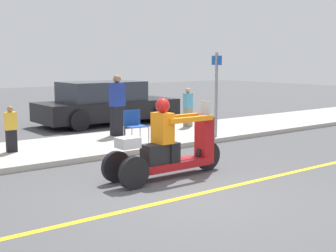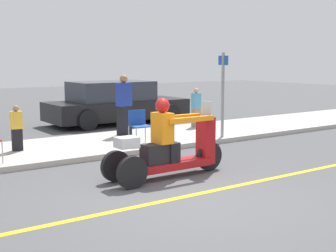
{
  "view_description": "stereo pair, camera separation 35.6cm",
  "coord_description": "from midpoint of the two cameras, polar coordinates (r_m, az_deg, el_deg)",
  "views": [
    {
      "loc": [
        -4.58,
        -5.46,
        2.14
      ],
      "look_at": [
        0.5,
        1.16,
        0.95
      ],
      "focal_mm": 50.0,
      "sensor_mm": 36.0,
      "label": 1
    },
    {
      "loc": [
        -4.3,
        -5.67,
        2.14
      ],
      "look_at": [
        0.5,
        1.16,
        0.95
      ],
      "focal_mm": 50.0,
      "sensor_mm": 36.0,
      "label": 2
    }
  ],
  "objects": [
    {
      "name": "spectator_by_tree",
      "position": [
        14.13,
        1.73,
        2.2
      ],
      "size": [
        0.31,
        0.22,
        1.17
      ],
      "color": "gray",
      "rests_on": "sidewalk_strip"
    },
    {
      "name": "parked_car_lot_left",
      "position": [
        15.76,
        -8.19,
        2.7
      ],
      "size": [
        4.74,
        2.03,
        1.42
      ],
      "color": "black",
      "rests_on": "ground"
    },
    {
      "name": "folding_chair_curbside",
      "position": [
        11.21,
        -5.05,
        0.31
      ],
      "size": [
        0.51,
        0.51,
        0.82
      ],
      "color": "#A5A8AD",
      "rests_on": "sidewalk_strip"
    },
    {
      "name": "ground_plane",
      "position": [
        7.44,
        1.04,
        -8.62
      ],
      "size": [
        60.0,
        60.0,
        0.0
      ],
      "primitive_type": "plane",
      "color": "#4C4C4F"
    },
    {
      "name": "lane_stripe",
      "position": [
        7.74,
        3.94,
        -7.93
      ],
      "size": [
        24.0,
        0.12,
        0.01
      ],
      "color": "gold",
      "rests_on": "ground"
    },
    {
      "name": "spectator_end_of_line",
      "position": [
        10.86,
        -19.49,
        -0.46
      ],
      "size": [
        0.25,
        0.16,
        1.02
      ],
      "color": "black",
      "rests_on": "sidewalk_strip"
    },
    {
      "name": "motorcycle_trike",
      "position": [
        8.5,
        -1.19,
        -2.85
      ],
      "size": [
        2.47,
        0.66,
        1.46
      ],
      "color": "black",
      "rests_on": "ground"
    },
    {
      "name": "street_sign",
      "position": [
        12.28,
        5.08,
        4.24
      ],
      "size": [
        0.08,
        0.36,
        2.2
      ],
      "color": "gray",
      "rests_on": "sidewalk_strip"
    },
    {
      "name": "sidewalk_strip",
      "position": [
        11.29,
        -13.68,
        -2.74
      ],
      "size": [
        28.0,
        2.8,
        0.12
      ],
      "color": "#B2ADA3",
      "rests_on": "ground"
    },
    {
      "name": "spectator_mid_group",
      "position": [
        12.56,
        -7.01,
        2.38
      ],
      "size": [
        0.41,
        0.27,
        1.62
      ],
      "color": "black",
      "rests_on": "sidewalk_strip"
    }
  ]
}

